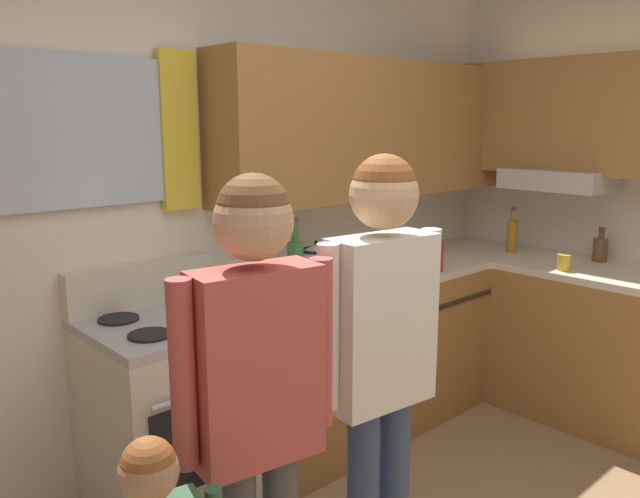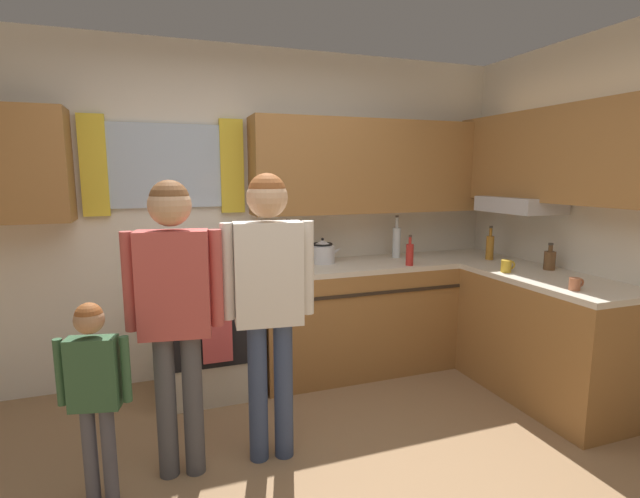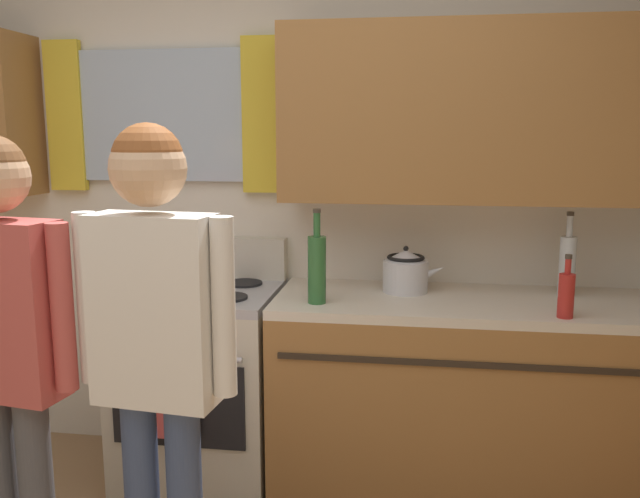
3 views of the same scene
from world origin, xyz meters
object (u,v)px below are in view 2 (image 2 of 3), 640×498
Objects in this scene: bottle_sauce_red at (410,254)px; stovetop_kettle at (323,251)px; bottle_tall_clear at (396,241)px; bottle_oil_amber at (490,247)px; cup_terracotta at (575,284)px; adult_in_plaid at (269,285)px; small_child at (94,381)px; adult_holding_child at (174,295)px; bottle_wine_green at (288,252)px; bottle_squat_brown at (550,260)px; mug_mustard_yellow at (507,266)px; stove_oven at (211,330)px.

bottle_sauce_red reaches higher than stovetop_kettle.
bottle_oil_amber is at bearing -26.76° from bottle_tall_clear.
cup_terracotta is 0.07× the size of adult_in_plaid.
stovetop_kettle is at bearing 56.94° from adult_in_plaid.
small_child reaches higher than cup_terracotta.
adult_holding_child is at bearing 172.73° from cup_terracotta.
adult_in_plaid reaches higher than bottle_wine_green.
bottle_squat_brown is 0.65m from cup_terracotta.
bottle_oil_amber is at bearing 78.77° from cup_terracotta.
cup_terracotta is 1.92m from adult_in_plaid.
stovetop_kettle reaches higher than small_child.
adult_in_plaid is at bearing -112.74° from bottle_wine_green.
bottle_oil_amber is at bearing 16.14° from adult_holding_child.
adult_in_plaid reaches higher than bottle_tall_clear.
bottle_oil_amber reaches higher than small_child.
bottle_squat_brown is 1.71× the size of mug_mustard_yellow.
stove_oven is 3.85× the size of bottle_oil_amber.
adult_holding_child is (-2.39, 0.30, 0.06)m from cup_terracotta.
stovetop_kettle reaches higher than bottle_squat_brown.
bottle_squat_brown is at bearing -28.80° from stovetop_kettle.
bottle_oil_amber is at bearing 105.23° from bottle_squat_brown.
mug_mustard_yellow is at bearing 9.04° from adult_in_plaid.
stove_oven is 1.16m from adult_holding_child.
bottle_squat_brown is at bearing -16.88° from stove_oven.
mug_mustard_yellow is at bearing -40.51° from bottle_sauce_red.
bottle_tall_clear is 0.23× the size of adult_in_plaid.
cup_terracotta is 0.40× the size of stovetop_kettle.
stovetop_kettle is at bearing 5.93° from stove_oven.
adult_holding_child is 0.54m from small_child.
mug_mustard_yellow is at bearing 6.77° from adult_holding_child.
bottle_sauce_red is 2.40m from small_child.
adult_holding_child is 1.55× the size of small_child.
bottle_tall_clear reaches higher than mug_mustard_yellow.
bottle_wine_green is at bearing 67.26° from adult_in_plaid.
small_child is (-0.68, -1.10, 0.18)m from stove_oven.
adult_holding_child reaches higher than cup_terracotta.
bottle_tall_clear is 0.23× the size of adult_holding_child.
bottle_oil_amber is at bearing -5.82° from stove_oven.
bottle_squat_brown is at bearing 5.09° from adult_holding_child.
adult_in_plaid is at bearing -141.39° from bottle_tall_clear.
bottle_sauce_red is at bearing -179.70° from bottle_oil_amber.
stove_oven is 0.69× the size of adult_holding_child.
mug_mustard_yellow is 2.80m from small_child.
stove_oven is at bearing -175.84° from bottle_tall_clear.
bottle_sauce_red is 0.24× the size of small_child.
mug_mustard_yellow is 0.44× the size of stovetop_kettle.
stovetop_kettle is at bearing 41.84° from adult_holding_child.
bottle_sauce_red reaches higher than stove_oven.
stovetop_kettle is at bearing 130.34° from cup_terracotta.
bottle_oil_amber is 2.38× the size of mug_mustard_yellow.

